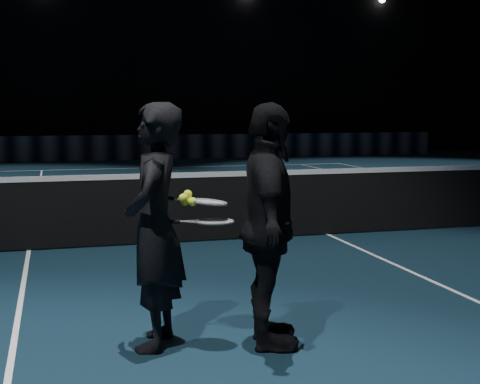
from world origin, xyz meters
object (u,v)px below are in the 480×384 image
object	(u,v)px
tennis_balls	(188,199)
player_a	(154,226)
racket_lower	(215,222)
racket_upper	(208,202)
player_b	(269,226)

from	to	relation	value
tennis_balls	player_a	bearing A→B (deg)	165.13
player_a	tennis_balls	size ratio (longest dim) A/B	15.31
racket_lower	tennis_balls	bearing A→B (deg)	178.53
racket_upper	player_a	bearing A→B (deg)	-178.29
racket_lower	racket_upper	xyz separation A→B (m)	(-0.04, 0.05, 0.14)
player_a	tennis_balls	xyz separation A→B (m)	(0.25, -0.07, 0.20)
racket_upper	player_b	bearing A→B (deg)	-9.08
player_a	racket_lower	xyz separation A→B (m)	(0.43, -0.12, 0.04)
player_b	tennis_balls	xyz separation A→B (m)	(-0.57, 0.17, 0.20)
player_b	racket_lower	xyz separation A→B (m)	(-0.38, 0.11, 0.04)
player_b	racket_upper	bearing A→B (deg)	82.48
player_a	player_b	bearing A→B (deg)	93.06
racket_lower	racket_upper	size ratio (longest dim) A/B	1.00
racket_upper	tennis_balls	xyz separation A→B (m)	(-0.15, 0.01, 0.02)
tennis_balls	racket_upper	bearing A→B (deg)	-2.42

